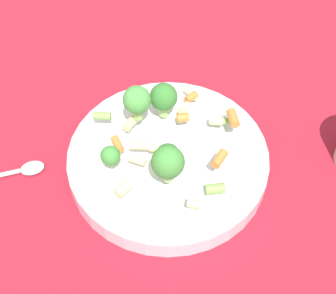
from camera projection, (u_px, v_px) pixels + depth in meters
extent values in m
plane|color=maroon|center=(168.00, 167.00, 0.71)|extent=(3.00, 3.00, 0.00)
cylinder|color=silver|center=(168.00, 160.00, 0.70)|extent=(0.30, 0.30, 0.03)
torus|color=silver|center=(168.00, 154.00, 0.69)|extent=(0.30, 0.30, 0.01)
cylinder|color=#8CB766|center=(172.00, 169.00, 0.66)|extent=(0.01, 0.01, 0.01)
sphere|color=#3D8438|center=(172.00, 161.00, 0.64)|extent=(0.03, 0.03, 0.03)
cylinder|color=#8CB766|center=(164.00, 110.00, 0.72)|extent=(0.01, 0.01, 0.02)
sphere|color=#33722D|center=(164.00, 97.00, 0.70)|extent=(0.04, 0.04, 0.04)
cylinder|color=#8CB766|center=(112.00, 163.00, 0.65)|extent=(0.01, 0.01, 0.01)
sphere|color=#3D8438|center=(110.00, 156.00, 0.64)|extent=(0.03, 0.03, 0.03)
cylinder|color=#8CB766|center=(168.00, 165.00, 0.64)|extent=(0.01, 0.01, 0.01)
sphere|color=#33722D|center=(168.00, 156.00, 0.62)|extent=(0.03, 0.03, 0.03)
cylinder|color=#8CB766|center=(138.00, 113.00, 0.69)|extent=(0.01, 0.01, 0.02)
sphere|color=#479342|center=(137.00, 100.00, 0.67)|extent=(0.04, 0.04, 0.04)
cylinder|color=#8CB766|center=(168.00, 174.00, 0.63)|extent=(0.02, 0.02, 0.02)
sphere|color=#3D8438|center=(168.00, 162.00, 0.60)|extent=(0.04, 0.04, 0.04)
cylinder|color=beige|center=(131.00, 122.00, 0.70)|extent=(0.03, 0.03, 0.01)
cylinder|color=beige|center=(158.00, 147.00, 0.66)|extent=(0.03, 0.03, 0.01)
cylinder|color=beige|center=(192.00, 93.00, 0.75)|extent=(0.03, 0.01, 0.01)
cylinder|color=beige|center=(184.00, 108.00, 0.72)|extent=(0.02, 0.02, 0.01)
cylinder|color=orange|center=(183.00, 118.00, 0.70)|extent=(0.02, 0.02, 0.01)
cylinder|color=orange|center=(220.00, 159.00, 0.64)|extent=(0.02, 0.03, 0.01)
cylinder|color=beige|center=(217.00, 121.00, 0.70)|extent=(0.02, 0.02, 0.01)
cylinder|color=#729E4C|center=(215.00, 189.00, 0.63)|extent=(0.02, 0.03, 0.01)
cylinder|color=beige|center=(137.00, 161.00, 0.65)|extent=(0.03, 0.02, 0.01)
cylinder|color=beige|center=(140.00, 146.00, 0.67)|extent=(0.03, 0.03, 0.01)
cylinder|color=orange|center=(233.00, 118.00, 0.68)|extent=(0.03, 0.02, 0.01)
cylinder|color=beige|center=(132.00, 101.00, 0.72)|extent=(0.02, 0.02, 0.01)
cylinder|color=beige|center=(195.00, 204.00, 0.61)|extent=(0.02, 0.02, 0.01)
cylinder|color=orange|center=(191.00, 97.00, 0.74)|extent=(0.01, 0.02, 0.01)
cylinder|color=beige|center=(123.00, 189.00, 0.62)|extent=(0.02, 0.03, 0.01)
cylinder|color=#729E4C|center=(102.00, 116.00, 0.70)|extent=(0.03, 0.03, 0.01)
cylinder|color=orange|center=(117.00, 144.00, 0.68)|extent=(0.03, 0.02, 0.01)
cylinder|color=#729E4C|center=(220.00, 122.00, 0.71)|extent=(0.02, 0.03, 0.01)
ellipsoid|color=silver|center=(32.00, 168.00, 0.71)|extent=(0.04, 0.04, 0.01)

